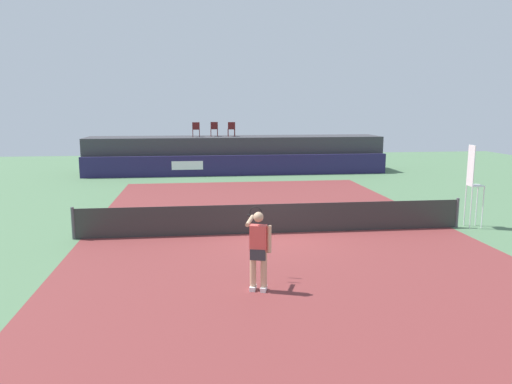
# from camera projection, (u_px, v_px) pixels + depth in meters

# --- Properties ---
(ground_plane) EXTENTS (48.00, 48.00, 0.00)m
(ground_plane) POSITION_uv_depth(u_px,v_px,m) (262.00, 213.00, 18.71)
(ground_plane) COLOR #4C704C
(court_inner) EXTENTS (12.00, 22.00, 0.00)m
(court_inner) POSITION_uv_depth(u_px,v_px,m) (274.00, 233.00, 15.78)
(court_inner) COLOR maroon
(court_inner) RESTS_ON ground
(sponsor_wall) EXTENTS (18.00, 0.22, 1.20)m
(sponsor_wall) POSITION_uv_depth(u_px,v_px,m) (238.00, 166.00, 28.88)
(sponsor_wall) COLOR #231E4C
(sponsor_wall) RESTS_ON ground
(spectator_platform) EXTENTS (18.00, 2.80, 2.20)m
(spectator_platform) POSITION_uv_depth(u_px,v_px,m) (235.00, 154.00, 30.55)
(spectator_platform) COLOR #38383D
(spectator_platform) RESTS_ON ground
(spectator_chair_far_left) EXTENTS (0.45, 0.45, 0.89)m
(spectator_chair_far_left) POSITION_uv_depth(u_px,v_px,m) (196.00, 129.00, 29.77)
(spectator_chair_far_left) COLOR #561919
(spectator_chair_far_left) RESTS_ON spectator_platform
(spectator_chair_left) EXTENTS (0.44, 0.44, 0.89)m
(spectator_chair_left) POSITION_uv_depth(u_px,v_px,m) (214.00, 128.00, 30.30)
(spectator_chair_left) COLOR #561919
(spectator_chair_left) RESTS_ON spectator_platform
(spectator_chair_center) EXTENTS (0.44, 0.44, 0.89)m
(spectator_chair_center) POSITION_uv_depth(u_px,v_px,m) (231.00, 128.00, 30.14)
(spectator_chair_center) COLOR #561919
(spectator_chair_center) RESTS_ON spectator_platform
(umpire_chair) EXTENTS (0.47, 0.47, 2.76)m
(umpire_chair) POSITION_uv_depth(u_px,v_px,m) (473.00, 180.00, 16.31)
(umpire_chair) COLOR white
(umpire_chair) RESTS_ON ground
(tennis_net) EXTENTS (12.40, 0.02, 0.95)m
(tennis_net) POSITION_uv_depth(u_px,v_px,m) (274.00, 219.00, 15.70)
(tennis_net) COLOR #2D2D2D
(tennis_net) RESTS_ON ground
(net_post_near) EXTENTS (0.10, 0.10, 1.00)m
(net_post_near) POSITION_uv_depth(u_px,v_px,m) (73.00, 223.00, 14.95)
(net_post_near) COLOR #4C4C51
(net_post_near) RESTS_ON ground
(net_post_far) EXTENTS (0.10, 0.10, 1.00)m
(net_post_far) POSITION_uv_depth(u_px,v_px,m) (457.00, 213.00, 16.43)
(net_post_far) COLOR #4C4C51
(net_post_far) RESTS_ON ground
(tennis_player) EXTENTS (0.56, 1.24, 1.77)m
(tennis_player) POSITION_uv_depth(u_px,v_px,m) (258.00, 248.00, 10.70)
(tennis_player) COLOR white
(tennis_player) RESTS_ON court_inner
(tennis_ball) EXTENTS (0.07, 0.07, 0.07)m
(tennis_ball) POSITION_uv_depth(u_px,v_px,m) (333.00, 205.00, 20.07)
(tennis_ball) COLOR #D8EA33
(tennis_ball) RESTS_ON court_inner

